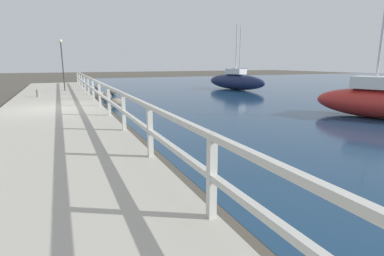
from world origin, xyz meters
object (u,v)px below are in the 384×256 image
at_px(dock_lamp, 62,57).
at_px(sailboat_red, 373,101).
at_px(mooring_bollard, 38,93).
at_px(sailboat_navy, 236,81).
at_px(sailboat_gray, 239,77).

bearing_deg(dock_lamp, sailboat_red, -52.94).
bearing_deg(mooring_bollard, dock_lamp, 68.11).
height_order(sailboat_red, sailboat_navy, sailboat_red).
height_order(mooring_bollard, sailboat_navy, sailboat_navy).
bearing_deg(dock_lamp, mooring_bollard, -111.89).
bearing_deg(mooring_bollard, sailboat_gray, 26.26).
bearing_deg(sailboat_navy, mooring_bollard, 174.59).
distance_m(sailboat_navy, sailboat_gray, 8.97).
bearing_deg(mooring_bollard, sailboat_navy, 8.53).
height_order(dock_lamp, sailboat_red, sailboat_red).
bearing_deg(sailboat_gray, mooring_bollard, -136.26).
bearing_deg(dock_lamp, sailboat_navy, -6.71).
xyz_separation_m(dock_lamp, sailboat_gray, (17.86, 5.89, -1.89)).
distance_m(sailboat_red, sailboat_navy, 13.21).
bearing_deg(sailboat_red, sailboat_navy, 63.00).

